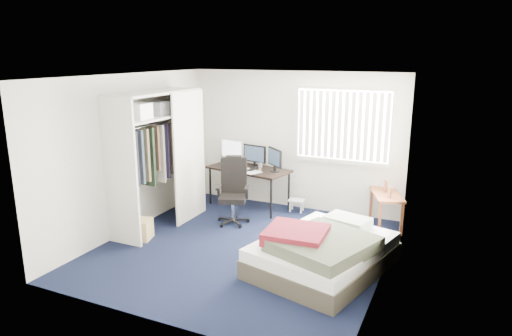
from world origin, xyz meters
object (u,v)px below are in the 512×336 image
Objects in this scene: bed at (322,251)px; nightstand at (387,197)px; desk at (250,166)px; office_chair at (233,197)px.

nightstand is at bearing 75.57° from bed.
nightstand is 0.43× the size of bed.
bed is at bearing -104.43° from nightstand.
desk is 0.91m from office_chair.
nightstand is 2.02m from bed.
bed is at bearing -30.57° from office_chair.
desk is 1.43× the size of office_chair.
desk is at bearing 135.37° from bed.
office_chair is 0.52× the size of bed.
desk is 2.83m from bed.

